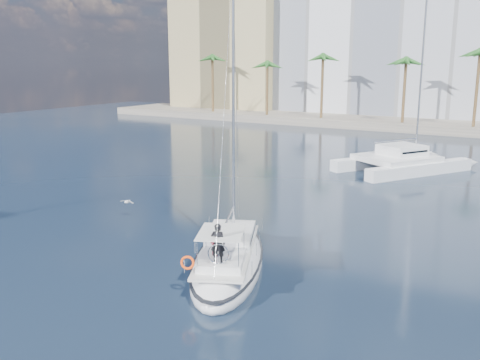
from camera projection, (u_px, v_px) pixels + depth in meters
The scene contains 9 objects.
ground at pixel (222, 243), 30.92m from camera, with size 160.00×160.00×0.00m, color black.
quay at pixel (439, 126), 81.72m from camera, with size 120.00×14.00×1.20m, color gray.
building_modern at pixel (389, 39), 94.87m from camera, with size 42.00×16.00×28.00m, color silver.
building_tan_left at pixel (234, 57), 107.34m from camera, with size 22.00×14.00×22.00m, color tan.
palm_left at pixel (237, 61), 93.44m from camera, with size 3.60×3.60×12.30m.
palm_centre at pixel (439, 61), 76.26m from camera, with size 3.60×3.60×12.30m.
main_sloop at pixel (228, 261), 26.81m from camera, with size 7.58×11.13×15.88m.
catamaran at pixel (400, 159), 50.96m from camera, with size 11.53×13.65×17.83m.
seagull at pixel (127, 202), 35.64m from camera, with size 1.15×0.49×0.21m.
Camera 1 is at (16.08, -24.60, 10.32)m, focal length 40.00 mm.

